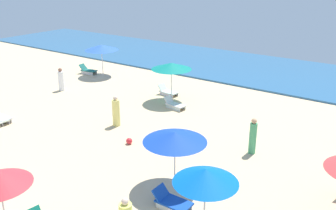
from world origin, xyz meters
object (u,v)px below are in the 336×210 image
at_px(umbrella_2, 171,66).
at_px(lounge_chair_2_1, 168,91).
at_px(beachgoer_6, 116,112).
at_px(beach_ball_0, 129,141).
at_px(beachgoer_4, 61,80).
at_px(umbrella_0, 101,47).
at_px(lounge_chair_2_0, 174,104).
at_px(lounge_chair_0_0, 88,70).
at_px(umbrella_3, 175,137).
at_px(beachgoer_1, 253,137).
at_px(lounge_chair_3_0, 171,201).
at_px(umbrella_5, 206,176).

xyz_separation_m(umbrella_2, lounge_chair_2_1, (-0.84, 0.78, -1.97)).
xyz_separation_m(beachgoer_6, beach_ball_0, (1.97, -1.28, -0.59)).
bearing_deg(umbrella_2, lounge_chair_2_1, 136.95).
bearing_deg(beachgoer_4, umbrella_2, -48.97).
distance_m(umbrella_0, beachgoer_6, 10.04).
xyz_separation_m(umbrella_0, umbrella_2, (7.60, -1.76, 0.06)).
bearing_deg(lounge_chair_2_0, lounge_chair_0_0, 83.80).
xyz_separation_m(umbrella_2, umbrella_3, (5.58, -7.76, -0.19)).
xyz_separation_m(lounge_chair_2_0, umbrella_3, (4.69, -6.80, 1.77)).
bearing_deg(umbrella_3, beachgoer_1, 72.80).
xyz_separation_m(umbrella_0, beachgoer_4, (0.43, -4.30, -1.43)).
distance_m(beachgoer_6, beach_ball_0, 2.42).
xyz_separation_m(umbrella_0, beachgoer_1, (14.47, -5.35, -1.35)).
distance_m(lounge_chair_2_1, lounge_chair_3_0, 12.06).
distance_m(umbrella_2, lounge_chair_3_0, 11.11).
distance_m(umbrella_0, umbrella_5, 19.41).
height_order(lounge_chair_0_0, lounge_chair_2_1, lounge_chair_0_0).
bearing_deg(beachgoer_4, umbrella_0, 27.21).
height_order(umbrella_0, beachgoer_1, umbrella_0).
bearing_deg(beachgoer_1, umbrella_5, -55.40).
height_order(lounge_chair_2_1, beach_ball_0, lounge_chair_2_1).
bearing_deg(umbrella_0, beachgoer_6, -41.21).
bearing_deg(umbrella_0, beachgoer_1, -20.30).
distance_m(umbrella_0, lounge_chair_2_1, 7.09).
height_order(lounge_chair_0_0, beachgoer_6, beachgoer_6).
xyz_separation_m(umbrella_0, lounge_chair_2_0, (8.49, -2.71, -1.90)).
bearing_deg(umbrella_5, lounge_chair_3_0, 154.77).
relative_size(lounge_chair_3_0, beachgoer_6, 0.83).
relative_size(lounge_chair_0_0, lounge_chair_3_0, 1.08).
xyz_separation_m(beachgoer_4, beachgoer_6, (7.05, -2.25, 0.03)).
distance_m(lounge_chair_0_0, umbrella_2, 9.14).
relative_size(lounge_chair_0_0, umbrella_5, 0.59).
bearing_deg(umbrella_0, umbrella_3, -35.82).
height_order(beachgoer_1, beachgoer_4, beachgoer_1).
relative_size(umbrella_2, umbrella_5, 0.99).
bearing_deg(umbrella_5, umbrella_2, 129.34).
bearing_deg(umbrella_0, lounge_chair_2_1, -8.19).
xyz_separation_m(lounge_chair_2_0, lounge_chair_3_0, (5.38, -8.00, 0.00)).
bearing_deg(lounge_chair_2_1, beachgoer_6, -168.12).
height_order(umbrella_5, beachgoer_1, umbrella_5).
bearing_deg(lounge_chair_0_0, beachgoer_4, -163.98).
bearing_deg(beachgoer_4, beachgoer_6, -86.18).
relative_size(lounge_chair_2_1, beachgoer_4, 0.89).
bearing_deg(umbrella_3, umbrella_5, -39.68).
bearing_deg(lounge_chair_3_0, lounge_chair_0_0, 55.28).
height_order(lounge_chair_3_0, beachgoer_4, beachgoer_4).
relative_size(beachgoer_1, beach_ball_0, 5.65).
height_order(umbrella_0, umbrella_2, umbrella_2).
bearing_deg(umbrella_5, beachgoer_4, 154.53).
height_order(umbrella_0, umbrella_5, umbrella_5).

